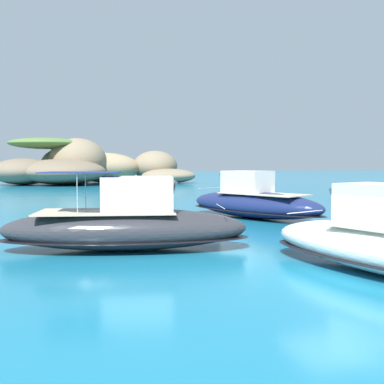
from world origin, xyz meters
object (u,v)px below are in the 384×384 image
(motorboat_navy, at_px, (253,202))
(islet_large, at_px, (62,165))
(motorboat_charcoal, at_px, (127,225))
(islet_small, at_px, (133,168))

(motorboat_navy, bearing_deg, islet_large, 99.99)
(islet_large, xyz_separation_m, motorboat_navy, (10.07, -57.19, -2.38))
(motorboat_navy, bearing_deg, motorboat_charcoal, -140.33)
(motorboat_navy, xyz_separation_m, motorboat_charcoal, (-9.66, -8.01, -0.01))
(islet_large, relative_size, motorboat_charcoal, 2.76)
(motorboat_charcoal, bearing_deg, motorboat_navy, 39.67)
(islet_large, bearing_deg, islet_small, 4.87)
(motorboat_navy, relative_size, motorboat_charcoal, 1.01)
(islet_large, height_order, motorboat_navy, islet_large)
(islet_large, distance_m, motorboat_charcoal, 65.25)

